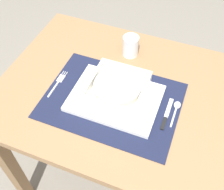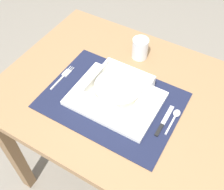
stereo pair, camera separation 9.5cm
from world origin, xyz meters
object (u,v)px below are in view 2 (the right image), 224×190
at_px(drinking_glass, 140,49).
at_px(dining_table, 121,109).
at_px(fork, 64,76).
at_px(spoon, 176,115).
at_px(butter_knife, 163,122).
at_px(porridge_bowl, 118,89).

bearing_deg(drinking_glass, dining_table, -81.35).
relative_size(dining_table, fork, 6.61).
bearing_deg(spoon, drinking_glass, 141.61).
bearing_deg(butter_knife, drinking_glass, 134.45).
distance_m(fork, spoon, 0.44).
xyz_separation_m(porridge_bowl, butter_knife, (0.19, -0.02, -0.03)).
relative_size(dining_table, porridge_bowl, 4.64).
bearing_deg(porridge_bowl, dining_table, 90.45).
bearing_deg(fork, porridge_bowl, 3.18).
xyz_separation_m(dining_table, spoon, (0.21, -0.01, 0.12)).
distance_m(porridge_bowl, drinking_glass, 0.23).
xyz_separation_m(dining_table, drinking_glass, (-0.03, 0.20, 0.15)).
relative_size(fork, butter_knife, 0.99).
relative_size(spoon, drinking_glass, 1.32).
xyz_separation_m(butter_knife, drinking_glass, (-0.22, 0.25, 0.03)).
xyz_separation_m(fork, drinking_glass, (0.20, 0.25, 0.03)).
bearing_deg(fork, butter_knife, -2.21).
height_order(dining_table, fork, fork).
height_order(fork, butter_knife, butter_knife).
height_order(fork, spoon, spoon).
distance_m(dining_table, spoon, 0.24).
relative_size(porridge_bowl, butter_knife, 1.41).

